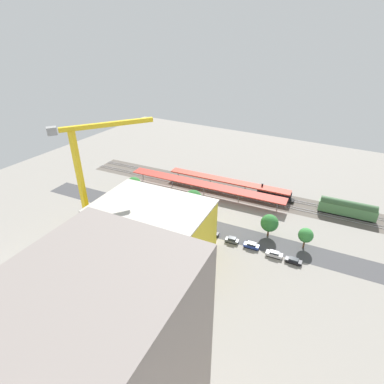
{
  "coord_description": "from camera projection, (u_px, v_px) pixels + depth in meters",
  "views": [
    {
      "loc": [
        -40.09,
        79.4,
        58.05
      ],
      "look_at": [
        4.83,
        -1.13,
        8.23
      ],
      "focal_mm": 28.45,
      "sensor_mm": 36.0,
      "label": 1
    }
  ],
  "objects": [
    {
      "name": "ground_plane",
      "position": [
        203.0,
        217.0,
        105.78
      ],
      "size": [
        202.07,
        202.07,
        0.0
      ],
      "primitive_type": "plane",
      "color": "gray",
      "rests_on": "ground"
    },
    {
      "name": "rail_bed",
      "position": [
        228.0,
        191.0,
        123.21
      ],
      "size": [
        126.89,
        21.54,
        0.01
      ],
      "primitive_type": "cube",
      "rotation": [
        0.0,
        0.0,
        0.06
      ],
      "color": "#5B544C",
      "rests_on": "ground"
    },
    {
      "name": "street_asphalt",
      "position": [
        196.0,
        224.0,
        102.32
      ],
      "size": [
        126.61,
        17.15,
        0.01
      ],
      "primitive_type": "cube",
      "rotation": [
        0.0,
        0.0,
        0.06
      ],
      "color": "#424244",
      "rests_on": "ground"
    },
    {
      "name": "track_rails",
      "position": [
        228.0,
        190.0,
        123.13
      ],
      "size": [
        126.04,
        15.13,
        0.12
      ],
      "color": "#9E9EA8",
      "rests_on": "ground"
    },
    {
      "name": "platform_canopy_near",
      "position": [
        204.0,
        184.0,
        119.18
      ],
      "size": [
        64.07,
        9.4,
        4.21
      ],
      "color": "#B73328",
      "rests_on": "ground"
    },
    {
      "name": "platform_canopy_far",
      "position": [
        227.0,
        181.0,
        122.3
      ],
      "size": [
        50.11,
        7.39,
        4.2
      ],
      "color": "#C63D2D",
      "rests_on": "ground"
    },
    {
      "name": "locomotive",
      "position": [
        276.0,
        194.0,
        116.51
      ],
      "size": [
        14.13,
        3.86,
        5.34
      ],
      "color": "black",
      "rests_on": "ground"
    },
    {
      "name": "passenger_coach",
      "position": [
        347.0,
        208.0,
        105.22
      ],
      "size": [
        18.81,
        4.14,
        5.92
      ],
      "color": "black",
      "rests_on": "ground"
    },
    {
      "name": "parked_car_0",
      "position": [
        293.0,
        261.0,
        85.0
      ],
      "size": [
        4.6,
        1.84,
        1.51
      ],
      "color": "black",
      "rests_on": "ground"
    },
    {
      "name": "parked_car_1",
      "position": [
        274.0,
        254.0,
        87.32
      ],
      "size": [
        4.77,
        2.03,
        1.72
      ],
      "color": "black",
      "rests_on": "ground"
    },
    {
      "name": "parked_car_2",
      "position": [
        251.0,
        246.0,
        90.78
      ],
      "size": [
        4.68,
        2.17,
        1.78
      ],
      "color": "black",
      "rests_on": "ground"
    },
    {
      "name": "parked_car_3",
      "position": [
        232.0,
        240.0,
        93.09
      ],
      "size": [
        4.3,
        2.23,
        1.78
      ],
      "color": "black",
      "rests_on": "ground"
    },
    {
      "name": "parked_car_4",
      "position": [
        213.0,
        233.0,
        96.32
      ],
      "size": [
        4.06,
        1.91,
        1.66
      ],
      "color": "black",
      "rests_on": "ground"
    },
    {
      "name": "parked_car_5",
      "position": [
        194.0,
        228.0,
        98.99
      ],
      "size": [
        4.17,
        2.13,
        1.67
      ],
      "color": "black",
      "rests_on": "ground"
    },
    {
      "name": "parked_car_6",
      "position": [
        179.0,
        223.0,
        101.23
      ],
      "size": [
        4.62,
        2.17,
        1.63
      ],
      "color": "black",
      "rests_on": "ground"
    },
    {
      "name": "construction_building",
      "position": [
        153.0,
        230.0,
        86.02
      ],
      "size": [
        31.86,
        22.98,
        15.46
      ],
      "primitive_type": "cube",
      "rotation": [
        0.0,
        0.0,
        0.06
      ],
      "color": "yellow",
      "rests_on": "ground"
    },
    {
      "name": "construction_roof_slab",
      "position": [
        151.0,
        206.0,
        82.25
      ],
      "size": [
        32.5,
        23.61,
        0.4
      ],
      "primitive_type": "cube",
      "rotation": [
        0.0,
        0.0,
        0.06
      ],
      "color": "#B7B2A8",
      "rests_on": "construction_building"
    },
    {
      "name": "tower_crane",
      "position": [
        88.0,
        174.0,
        86.05
      ],
      "size": [
        17.76,
        23.49,
        36.06
      ],
      "color": "gray",
      "rests_on": "ground"
    },
    {
      "name": "box_truck_0",
      "position": [
        156.0,
        212.0,
        106.04
      ],
      "size": [
        10.2,
        2.86,
        3.29
      ],
      "color": "black",
      "rests_on": "ground"
    },
    {
      "name": "street_tree_0",
      "position": [
        193.0,
        199.0,
        106.08
      ],
      "size": [
        6.37,
        6.37,
        8.72
      ],
      "color": "brown",
      "rests_on": "ground"
    },
    {
      "name": "street_tree_1",
      "position": [
        306.0,
        235.0,
        89.12
      ],
      "size": [
        4.38,
        4.38,
        6.73
      ],
      "color": "brown",
      "rests_on": "ground"
    },
    {
      "name": "street_tree_2",
      "position": [
        134.0,
        184.0,
        117.02
      ],
      "size": [
        5.58,
        5.58,
        7.91
      ],
      "color": "brown",
      "rests_on": "ground"
    },
    {
      "name": "street_tree_3",
      "position": [
        269.0,
        223.0,
        94.07
      ],
      "size": [
        5.47,
        5.47,
        7.63
      ],
      "color": "brown",
      "rests_on": "ground"
    },
    {
      "name": "traffic_light",
      "position": [
        153.0,
        208.0,
        102.52
      ],
      "size": [
        0.5,
        0.36,
        6.78
      ],
      "color": "#333333",
      "rests_on": "ground"
    }
  ]
}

